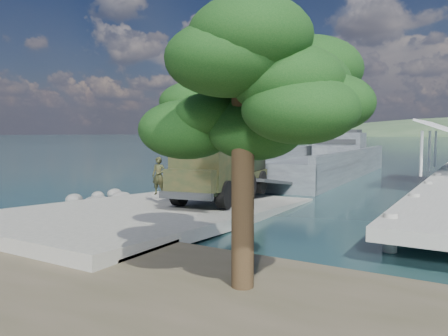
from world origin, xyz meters
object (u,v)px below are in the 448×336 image
at_px(overhang_tree, 235,96).
at_px(military_truck, 225,162).
at_px(landing_craft, 315,168).
at_px(soldier, 159,183).

bearing_deg(overhang_tree, military_truck, 121.75).
relative_size(landing_craft, soldier, 15.67).
relative_size(military_truck, overhang_tree, 1.31).
distance_m(soldier, overhang_tree, 13.44).
xyz_separation_m(landing_craft, military_truck, (1.52, -19.94, 1.81)).
bearing_deg(landing_craft, military_truck, -87.83).
height_order(landing_craft, soldier, landing_craft).
distance_m(military_truck, soldier, 3.95).
distance_m(landing_craft, overhang_tree, 32.88).
height_order(landing_craft, overhang_tree, landing_craft).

